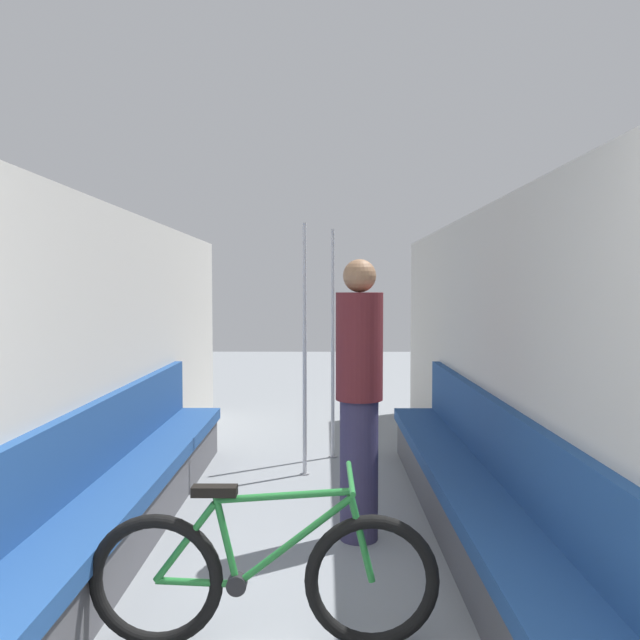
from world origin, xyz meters
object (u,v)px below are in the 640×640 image
(grab_pole_far, at_px, (333,347))
(grab_pole_near, at_px, (305,353))
(bicycle, at_px, (263,577))
(passenger_standing, at_px, (359,395))
(bench_seat_row_right, at_px, (471,495))
(bench_seat_row_left, at_px, (125,494))

(grab_pole_far, bearing_deg, grab_pole_near, -113.77)
(bicycle, bearing_deg, grab_pole_far, 102.98)
(grab_pole_far, bearing_deg, passenger_standing, -85.78)
(bench_seat_row_right, bearing_deg, bicycle, -135.33)
(bench_seat_row_left, distance_m, bench_seat_row_right, 2.20)
(bench_seat_row_right, xyz_separation_m, grab_pole_far, (-0.85, 1.96, 0.76))
(bench_seat_row_left, relative_size, passenger_standing, 2.40)
(grab_pole_far, distance_m, passenger_standing, 1.95)
(bicycle, bearing_deg, bench_seat_row_left, 149.33)
(bench_seat_row_left, height_order, passenger_standing, passenger_standing)
(bench_seat_row_right, distance_m, grab_pole_near, 1.94)
(passenger_standing, bearing_deg, bench_seat_row_right, -108.02)
(bench_seat_row_left, distance_m, grab_pole_far, 2.50)
(bench_seat_row_right, relative_size, bicycle, 2.74)
(bench_seat_row_left, distance_m, grab_pole_near, 1.95)
(bench_seat_row_left, distance_m, bicycle, 1.55)
(grab_pole_far, bearing_deg, bench_seat_row_right, -66.50)
(bench_seat_row_left, relative_size, bench_seat_row_right, 1.00)
(bench_seat_row_right, bearing_deg, bench_seat_row_left, 180.00)
(grab_pole_near, relative_size, grab_pole_far, 1.00)
(bench_seat_row_right, bearing_deg, grab_pole_near, 127.86)
(bicycle, distance_m, grab_pole_near, 2.71)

